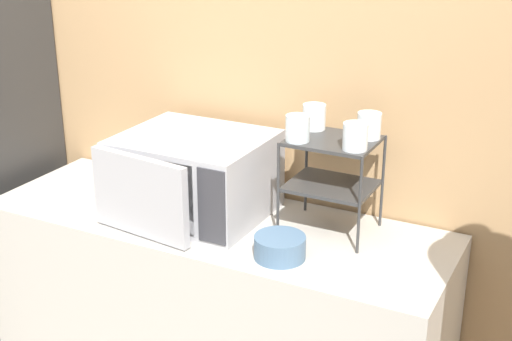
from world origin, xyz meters
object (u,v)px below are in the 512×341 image
object	(u,v)px
glass_front_left	(298,128)
bowl	(280,247)
glass_back_right	(369,126)
dish_rack	(332,165)
glass_front_right	(355,136)
microwave	(192,176)
glass_back_left	(314,117)

from	to	relation	value
glass_front_left	bowl	distance (m)	0.39
bowl	glass_back_right	bearing A→B (deg)	63.09
dish_rack	glass_front_right	distance (m)	0.18
glass_back_right	bowl	world-z (taller)	glass_back_right
microwave	glass_back_right	distance (m)	0.66
glass_back_right	glass_front_right	bearing A→B (deg)	-90.43
glass_front_left	dish_rack	bearing A→B (deg)	35.65
dish_rack	glass_front_right	xyz separation A→B (m)	(0.10, -0.07, 0.14)
glass_front_left	bowl	bearing A→B (deg)	-80.58
dish_rack	glass_front_left	world-z (taller)	glass_front_left
bowl	glass_front_left	bearing A→B (deg)	99.42
glass_front_left	glass_back_left	size ratio (longest dim) A/B	1.00
microwave	bowl	bearing A→B (deg)	-21.14
glass_front_left	glass_back_right	bearing A→B (deg)	34.34
glass_front_left	glass_front_right	distance (m)	0.20
microwave	glass_back_right	world-z (taller)	glass_back_right
glass_front_left	glass_back_right	size ratio (longest dim) A/B	1.00
dish_rack	glass_front_left	distance (m)	0.18
glass_front_left	bowl	world-z (taller)	glass_front_left
microwave	dish_rack	bearing A→B (deg)	10.93
glass_front_left	microwave	bearing A→B (deg)	-176.33
dish_rack	glass_front_left	xyz separation A→B (m)	(-0.10, -0.07, 0.14)
dish_rack	bowl	xyz separation A→B (m)	(-0.07, -0.26, -0.20)
microwave	glass_front_left	size ratio (longest dim) A/B	5.92
dish_rack	glass_back_left	xyz separation A→B (m)	(-0.10, 0.07, 0.14)
glass_front_right	glass_back_left	distance (m)	0.24
dish_rack	bowl	world-z (taller)	dish_rack
glass_back_right	bowl	bearing A→B (deg)	-116.91
glass_front_left	glass_back_left	world-z (taller)	same
glass_back_left	microwave	bearing A→B (deg)	-156.63
dish_rack	glass_front_left	size ratio (longest dim) A/B	3.83
microwave	bowl	xyz separation A→B (m)	(0.43, -0.17, -0.11)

